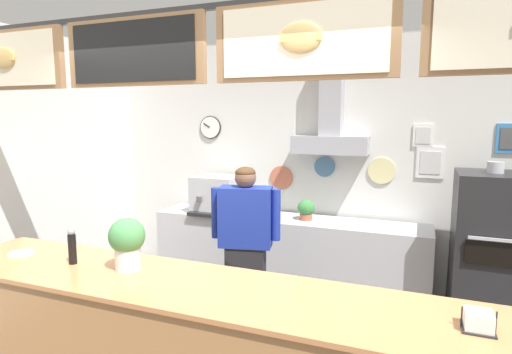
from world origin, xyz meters
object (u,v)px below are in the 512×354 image
object	(u,v)px
potted_thyme	(306,209)
condiment_plate	(21,253)
espresso_machine	(217,194)
potted_basil	(260,204)
pepper_grinder	(72,246)
basil_vase	(127,243)
shop_worker	(246,250)
napkin_holder	(478,322)
pizza_oven	(488,256)

from	to	relation	value
potted_thyme	condiment_plate	distance (m)	2.78
espresso_machine	potted_basil	world-z (taller)	espresso_machine
pepper_grinder	condiment_plate	distance (m)	0.53
condiment_plate	basil_vase	bearing A→B (deg)	2.03
potted_basil	basil_vase	bearing A→B (deg)	-92.11
shop_worker	condiment_plate	world-z (taller)	shop_worker
pepper_grinder	condiment_plate	world-z (taller)	pepper_grinder
napkin_holder	pepper_grinder	world-z (taller)	pepper_grinder
espresso_machine	pepper_grinder	bearing A→B (deg)	-88.94
potted_basil	potted_thyme	distance (m)	0.55
napkin_holder	condiment_plate	bearing A→B (deg)	179.64
basil_vase	pepper_grinder	distance (m)	0.43
potted_thyme	condiment_plate	size ratio (longest dim) A/B	1.23
potted_basil	condiment_plate	xyz separation A→B (m)	(-1.02, -2.28, -0.00)
shop_worker	espresso_machine	distance (m)	1.41
potted_basil	condiment_plate	world-z (taller)	potted_basil
potted_basil	potted_thyme	xyz separation A→B (m)	(0.55, 0.00, -0.01)
pizza_oven	napkin_holder	world-z (taller)	pizza_oven
potted_thyme	basil_vase	world-z (taller)	basil_vase
espresso_machine	basil_vase	world-z (taller)	basil_vase
potted_thyme	shop_worker	bearing A→B (deg)	-102.87
pizza_oven	basil_vase	world-z (taller)	pizza_oven
shop_worker	potted_basil	bearing A→B (deg)	-87.86
pizza_oven	shop_worker	distance (m)	2.22
shop_worker	potted_thyme	size ratio (longest dim) A/B	7.08
shop_worker	espresso_machine	world-z (taller)	shop_worker
espresso_machine	condiment_plate	distance (m)	2.32
pizza_oven	potted_basil	bearing A→B (deg)	174.30
potted_basil	basil_vase	world-z (taller)	basil_vase
pepper_grinder	basil_vase	bearing A→B (deg)	6.99
pizza_oven	potted_basil	world-z (taller)	pizza_oven
basil_vase	espresso_machine	bearing A→B (deg)	101.81
espresso_machine	potted_thyme	distance (m)	1.10
pizza_oven	napkin_holder	bearing A→B (deg)	-98.87
shop_worker	espresso_machine	xyz separation A→B (m)	(-0.84, 1.10, 0.25)
napkin_holder	basil_vase	size ratio (longest dim) A/B	0.44
condiment_plate	pepper_grinder	bearing A→B (deg)	-2.09
shop_worker	basil_vase	distance (m)	1.24
espresso_machine	shop_worker	bearing A→B (deg)	-52.68
potted_thyme	pepper_grinder	world-z (taller)	pepper_grinder
basil_vase	potted_basil	bearing A→B (deg)	87.89
potted_basil	pizza_oven	bearing A→B (deg)	-5.70
napkin_holder	shop_worker	bearing A→B (deg)	145.19
potted_thyme	pepper_grinder	size ratio (longest dim) A/B	0.90
espresso_machine	condiment_plate	bearing A→B (deg)	-101.79
shop_worker	espresso_machine	size ratio (longest dim) A/B	3.01
pizza_oven	shop_worker	size ratio (longest dim) A/B	1.02
pizza_oven	condiment_plate	world-z (taller)	pizza_oven
espresso_machine	potted_basil	size ratio (longest dim) A/B	2.21
shop_worker	potted_basil	size ratio (longest dim) A/B	6.67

